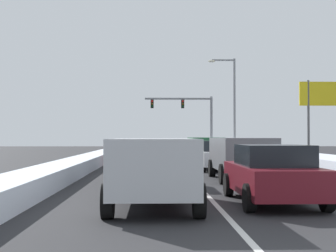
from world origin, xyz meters
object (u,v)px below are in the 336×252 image
Objects in this scene: sedan_maroon_right_lane_nearest at (272,174)px; sedan_red_center_lane_fourth at (148,152)px; roadside_sign_right at (323,102)px; suv_silver_center_lane_nearest at (154,165)px; suv_gray_right_lane_second at (241,154)px; street_lamp_right_mid at (231,98)px; sedan_black_center_lane_third at (152,156)px; sedan_tan_center_lane_fifth at (150,149)px; suv_green_right_lane_fourth at (205,148)px; sedan_white_right_lane_third at (217,155)px; sedan_navy_right_lane_fifth at (199,149)px; sedan_charcoal_center_lane_second at (148,163)px; traffic_light_gantry at (190,112)px.

sedan_maroon_right_lane_nearest and sedan_red_center_lane_fourth have the same top height.
sedan_maroon_right_lane_nearest is 0.82× the size of roadside_sign_right.
suv_gray_right_lane_second is at bearing 64.94° from suv_silver_center_lane_nearest.
roadside_sign_right is (8.30, 19.93, 3.25)m from sedan_maroon_right_lane_nearest.
street_lamp_right_mid is (7.82, 16.45, 4.71)m from sedan_red_center_lane_fourth.
sedan_black_center_lane_third is (-3.14, 11.31, 0.00)m from sedan_maroon_right_lane_nearest.
suv_silver_center_lane_nearest is 1.09× the size of sedan_tan_center_lane_fifth.
suv_green_right_lane_fourth is at bearing 65.83° from sedan_black_center_lane_third.
street_lamp_right_mid is (4.22, 22.07, 4.71)m from sedan_white_right_lane_third.
suv_gray_right_lane_second reaches higher than sedan_red_center_lane_fourth.
sedan_red_center_lane_fourth is (-3.80, -7.11, 0.00)m from sedan_navy_right_lane_fifth.
sedan_black_center_lane_third is 0.48× the size of street_lamp_right_mid.
sedan_charcoal_center_lane_second is at bearing -91.02° from sedan_black_center_lane_third.
sedan_white_right_lane_third is at bearing 88.94° from sedan_maroon_right_lane_nearest.
sedan_black_center_lane_third and sedan_tan_center_lane_fifth have the same top height.
suv_gray_right_lane_second is 5.73m from sedan_black_center_lane_third.
traffic_light_gantry reaches higher than suv_silver_center_lane_nearest.
suv_silver_center_lane_nearest is 5.71m from sedan_charcoal_center_lane_second.
sedan_white_right_lane_third is at bearing -57.37° from sedan_red_center_lane_fourth.
traffic_light_gantry is (0.65, 16.72, 3.73)m from sedan_navy_right_lane_fifth.
suv_silver_center_lane_nearest is at bearing -115.06° from suv_gray_right_lane_second.
sedan_tan_center_lane_fifth is (-0.07, 19.60, 0.00)m from sedan_charcoal_center_lane_second.
sedan_red_center_lane_fourth is at bearing 122.63° from sedan_white_right_lane_third.
sedan_white_right_lane_third is 3.60m from sedan_black_center_lane_third.
sedan_red_center_lane_fourth is (-3.64, -0.75, -0.25)m from suv_green_right_lane_fourth.
sedan_maroon_right_lane_nearest is at bearing -112.62° from roadside_sign_right.
sedan_navy_right_lane_fifth is at bearing 89.01° from sedan_maroon_right_lane_nearest.
roadside_sign_right reaches higher than sedan_maroon_right_lane_nearest.
suv_silver_center_lane_nearest is at bearing -89.58° from sedan_black_center_lane_third.
sedan_black_center_lane_third is (-3.58, -13.98, 0.00)m from sedan_navy_right_lane_fifth.
suv_gray_right_lane_second is 15.59m from roadside_sign_right.
suv_silver_center_lane_nearest is (-3.33, -19.53, 0.00)m from suv_green_right_lane_fourth.
sedan_navy_right_lane_fifth is 11.20m from street_lamp_right_mid.
sedan_tan_center_lane_fifth is 0.82× the size of roadside_sign_right.
suv_silver_center_lane_nearest reaches higher than sedan_maroon_right_lane_nearest.
suv_green_right_lane_fourth reaches higher than sedan_tan_center_lane_fifth.
street_lamp_right_mid is at bearing 104.68° from roadside_sign_right.
suv_green_right_lane_fourth reaches higher than sedan_charcoal_center_lane_second.
roadside_sign_right is at bearing 52.10° from sedan_charcoal_center_lane_second.
sedan_charcoal_center_lane_second is at bearing -104.30° from suv_green_right_lane_fourth.
sedan_black_center_lane_third is at bearing -104.37° from sedan_navy_right_lane_fifth.
suv_gray_right_lane_second is 8.21m from suv_silver_center_lane_nearest.
sedan_red_center_lane_fourth is 12.24m from roadside_sign_right.
sedan_white_right_lane_third is 6.67m from sedan_red_center_lane_fourth.
sedan_white_right_lane_third is at bearing -90.36° from suv_green_right_lane_fourth.
suv_green_right_lane_fourth is 8.35m from sedan_black_center_lane_third.
sedan_black_center_lane_third is at bearing -114.17° from suv_green_right_lane_fourth.
sedan_navy_right_lane_fifth is at bearing 88.53° from suv_green_right_lane_fourth.
sedan_navy_right_lane_fifth is 17.15m from traffic_light_gantry.
street_lamp_right_mid is at bearing 66.71° from sedan_navy_right_lane_fifth.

